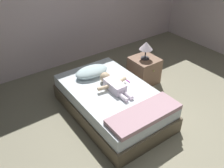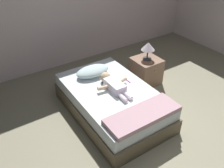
{
  "view_description": "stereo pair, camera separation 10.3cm",
  "coord_description": "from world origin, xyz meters",
  "views": [
    {
      "loc": [
        -1.87,
        -1.18,
        2.45
      ],
      "look_at": [
        -0.23,
        1.11,
        0.54
      ],
      "focal_mm": 38.23,
      "sensor_mm": 36.0,
      "label": 1
    },
    {
      "loc": [
        -1.79,
        -1.24,
        2.45
      ],
      "look_at": [
        -0.23,
        1.11,
        0.54
      ],
      "focal_mm": 38.23,
      "sensor_mm": 36.0,
      "label": 2
    }
  ],
  "objects": [
    {
      "name": "toothbrush",
      "position": [
        0.09,
        1.19,
        0.44
      ],
      "size": [
        0.01,
        0.17,
        0.02
      ],
      "color": "#AF39A9",
      "rests_on": "bed"
    },
    {
      "name": "bed",
      "position": [
        -0.23,
        1.11,
        0.21
      ],
      "size": [
        1.11,
        1.79,
        0.44
      ],
      "color": "brown",
      "rests_on": "ground_plane"
    },
    {
      "name": "nightstand",
      "position": [
        0.75,
        1.5,
        0.24
      ],
      "size": [
        0.45,
        0.48,
        0.47
      ],
      "color": "#83614B",
      "rests_on": "ground_plane"
    },
    {
      "name": "ground_plane",
      "position": [
        0.0,
        0.0,
        0.0
      ],
      "size": [
        8.0,
        8.0,
        0.0
      ],
      "primitive_type": "plane",
      "color": "gray"
    },
    {
      "name": "blanket",
      "position": [
        -0.23,
        0.42,
        0.47
      ],
      "size": [
        1.0,
        0.37,
        0.07
      ],
      "color": "#B9909B",
      "rests_on": "bed"
    },
    {
      "name": "pillow",
      "position": [
        -0.27,
        1.62,
        0.51
      ],
      "size": [
        0.55,
        0.32,
        0.14
      ],
      "color": "silver",
      "rests_on": "bed"
    },
    {
      "name": "baby",
      "position": [
        -0.2,
        1.15,
        0.5
      ],
      "size": [
        0.5,
        0.67,
        0.16
      ],
      "color": "white",
      "rests_on": "bed"
    },
    {
      "name": "lamp",
      "position": [
        0.75,
        1.5,
        0.71
      ],
      "size": [
        0.23,
        0.23,
        0.32
      ],
      "color": "#333338",
      "rests_on": "nightstand"
    }
  ]
}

